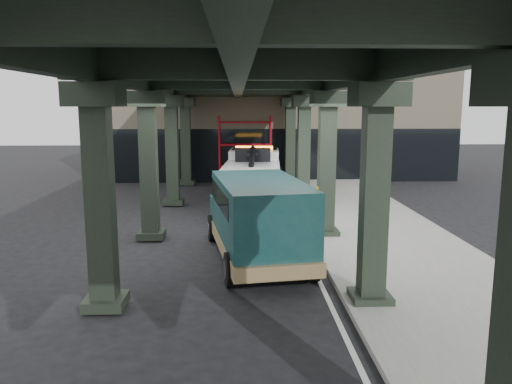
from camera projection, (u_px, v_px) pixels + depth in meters
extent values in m
plane|color=black|center=(252.00, 255.00, 15.29)|extent=(90.00, 90.00, 0.00)
cube|color=gray|center=(379.00, 235.00, 17.40)|extent=(5.00, 40.00, 0.15)
cube|color=silver|center=(299.00, 238.00, 17.32)|extent=(0.12, 38.00, 0.01)
cube|color=#212A1F|center=(374.00, 198.00, 11.02)|extent=(0.55, 0.55, 5.00)
cube|color=#212A1F|center=(378.00, 95.00, 10.64)|extent=(1.10, 1.10, 0.50)
cube|color=#212A1F|center=(370.00, 298.00, 11.41)|extent=(0.90, 0.90, 0.24)
cube|color=#212A1F|center=(327.00, 166.00, 16.93)|extent=(0.55, 0.55, 5.00)
cube|color=#212A1F|center=(328.00, 99.00, 16.55)|extent=(1.10, 1.10, 0.50)
cube|color=#212A1F|center=(325.00, 233.00, 17.32)|extent=(0.90, 0.90, 0.24)
cube|color=#212A1F|center=(304.00, 151.00, 22.84)|extent=(0.55, 0.55, 5.00)
cube|color=#212A1F|center=(304.00, 101.00, 22.46)|extent=(1.10, 1.10, 0.50)
cube|color=#212A1F|center=(303.00, 201.00, 23.23)|extent=(0.90, 0.90, 0.24)
cube|color=#212A1F|center=(290.00, 142.00, 28.75)|extent=(0.55, 0.55, 5.00)
cube|color=#212A1F|center=(291.00, 102.00, 28.37)|extent=(1.10, 1.10, 0.50)
cube|color=#212A1F|center=(290.00, 182.00, 29.14)|extent=(0.90, 0.90, 0.24)
cube|color=#212A1F|center=(100.00, 200.00, 10.81)|extent=(0.55, 0.55, 5.00)
cube|color=#212A1F|center=(95.00, 95.00, 10.43)|extent=(1.10, 1.10, 0.50)
cube|color=#212A1F|center=(106.00, 302.00, 11.20)|extent=(0.90, 0.90, 0.24)
cube|color=#212A1F|center=(149.00, 167.00, 16.72)|extent=(0.55, 0.55, 5.00)
cube|color=#212A1F|center=(146.00, 99.00, 16.34)|extent=(1.10, 1.10, 0.50)
cube|color=#212A1F|center=(151.00, 234.00, 17.11)|extent=(0.90, 0.90, 0.24)
cube|color=#212A1F|center=(172.00, 151.00, 22.63)|extent=(0.55, 0.55, 5.00)
cube|color=#212A1F|center=(171.00, 101.00, 22.25)|extent=(1.10, 1.10, 0.50)
cube|color=#212A1F|center=(174.00, 201.00, 23.02)|extent=(0.90, 0.90, 0.24)
cube|color=#212A1F|center=(186.00, 142.00, 28.54)|extent=(0.55, 0.55, 5.00)
cube|color=#212A1F|center=(185.00, 102.00, 28.16)|extent=(1.10, 1.10, 0.50)
cube|color=#212A1F|center=(187.00, 182.00, 28.93)|extent=(0.90, 0.90, 0.24)
cube|color=#212A1F|center=(329.00, 74.00, 16.41)|extent=(0.35, 32.00, 1.10)
cube|color=#212A1F|center=(146.00, 74.00, 16.20)|extent=(0.35, 32.00, 1.10)
cube|color=#212A1F|center=(238.00, 74.00, 16.31)|extent=(0.35, 32.00, 1.10)
cube|color=#212A1F|center=(238.00, 52.00, 16.19)|extent=(7.40, 32.00, 0.30)
cube|color=#C6B793|center=(273.00, 114.00, 34.38)|extent=(22.00, 10.00, 8.00)
cylinder|color=red|center=(220.00, 149.00, 29.57)|extent=(0.08, 0.08, 4.00)
cylinder|color=red|center=(219.00, 151.00, 28.79)|extent=(0.08, 0.08, 4.00)
cylinder|color=red|center=(270.00, 149.00, 29.68)|extent=(0.08, 0.08, 4.00)
cylinder|color=red|center=(271.00, 150.00, 28.89)|extent=(0.08, 0.08, 4.00)
cylinder|color=red|center=(245.00, 166.00, 29.80)|extent=(3.00, 0.08, 0.08)
cylinder|color=red|center=(245.00, 144.00, 29.58)|extent=(3.00, 0.08, 0.08)
cylinder|color=red|center=(245.00, 122.00, 29.36)|extent=(3.00, 0.08, 0.08)
cube|color=black|center=(252.00, 194.00, 22.07)|extent=(1.52, 7.53, 0.25)
cube|color=white|center=(254.00, 168.00, 24.43)|extent=(2.50, 2.55, 1.79)
cube|color=white|center=(255.00, 175.00, 25.55)|extent=(2.39, 0.86, 0.90)
cube|color=black|center=(255.00, 157.00, 24.59)|extent=(2.28, 1.45, 0.85)
cube|color=white|center=(251.00, 183.00, 20.83)|extent=(2.74, 5.14, 1.40)
cube|color=orange|center=(254.00, 148.00, 24.07)|extent=(1.81, 0.40, 0.16)
cube|color=black|center=(253.00, 155.00, 22.63)|extent=(1.63, 0.71, 0.60)
cylinder|color=black|center=(251.00, 165.00, 20.90)|extent=(0.48, 3.49, 1.34)
cube|color=black|center=(248.00, 220.00, 18.50)|extent=(0.40, 1.41, 0.18)
cube|color=black|center=(247.00, 226.00, 17.82)|extent=(1.61, 0.36, 0.18)
cylinder|color=black|center=(233.00, 187.00, 24.93)|extent=(0.43, 1.12, 1.10)
cylinder|color=silver|center=(233.00, 187.00, 24.93)|extent=(0.43, 0.63, 0.60)
cylinder|color=black|center=(277.00, 187.00, 24.86)|extent=(0.43, 1.12, 1.10)
cylinder|color=silver|center=(277.00, 187.00, 24.86)|extent=(0.43, 0.63, 0.60)
cylinder|color=black|center=(227.00, 199.00, 21.69)|extent=(0.43, 1.12, 1.10)
cylinder|color=silver|center=(227.00, 199.00, 21.69)|extent=(0.43, 0.63, 0.60)
cylinder|color=black|center=(277.00, 199.00, 21.62)|extent=(0.43, 1.12, 1.10)
cylinder|color=silver|center=(277.00, 199.00, 21.62)|extent=(0.43, 0.63, 0.60)
cylinder|color=black|center=(224.00, 204.00, 20.42)|extent=(0.43, 1.12, 1.10)
cylinder|color=silver|center=(224.00, 204.00, 20.42)|extent=(0.43, 0.63, 0.60)
cylinder|color=black|center=(277.00, 205.00, 20.34)|extent=(0.43, 1.12, 1.10)
cylinder|color=silver|center=(277.00, 205.00, 20.34)|extent=(0.43, 0.63, 0.60)
cube|color=#103739|center=(243.00, 210.00, 17.04)|extent=(2.32, 1.48, 0.95)
cube|color=#103739|center=(260.00, 216.00, 14.15)|extent=(2.92, 5.05, 2.07)
cube|color=olive|center=(257.00, 241.00, 14.70)|extent=(3.14, 6.21, 0.37)
cube|color=black|center=(245.00, 188.00, 16.49)|extent=(2.11, 0.76, 0.88)
cube|color=black|center=(258.00, 196.00, 14.37)|extent=(2.81, 4.11, 0.58)
cube|color=silver|center=(241.00, 219.00, 17.66)|extent=(2.11, 0.45, 0.32)
cylinder|color=black|center=(213.00, 228.00, 16.89)|extent=(0.43, 0.92, 0.89)
cylinder|color=silver|center=(213.00, 228.00, 16.89)|extent=(0.41, 0.54, 0.49)
cylinder|color=black|center=(274.00, 225.00, 17.28)|extent=(0.43, 0.92, 0.89)
cylinder|color=silver|center=(274.00, 225.00, 17.28)|extent=(0.41, 0.54, 0.49)
cylinder|color=black|center=(231.00, 269.00, 12.58)|extent=(0.43, 0.92, 0.89)
cylinder|color=silver|center=(231.00, 269.00, 12.58)|extent=(0.41, 0.54, 0.49)
cylinder|color=black|center=(312.00, 265.00, 12.97)|extent=(0.43, 0.92, 0.89)
cylinder|color=silver|center=(312.00, 265.00, 12.97)|extent=(0.41, 0.54, 0.49)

